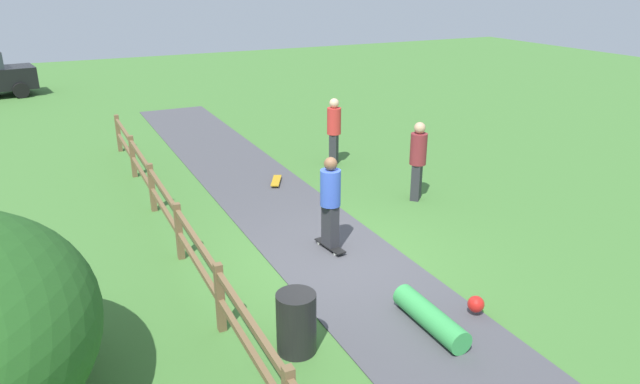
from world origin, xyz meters
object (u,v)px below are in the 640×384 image
object	(u,v)px
skateboard_loose	(276,181)
bystander_maroon	(418,157)
trash_bin	(296,323)
bystander_red	(334,128)
skater_fallen	(434,316)
skater_riding	(330,199)

from	to	relation	value
skateboard_loose	bystander_maroon	distance (m)	3.63
trash_bin	bystander_maroon	xyz separation A→B (m)	(4.86, 4.11, 0.58)
bystander_maroon	bystander_red	distance (m)	3.27
skater_fallen	bystander_red	size ratio (longest dim) A/B	0.80
skater_fallen	bystander_red	bearing A→B (deg)	73.46
trash_bin	bystander_red	world-z (taller)	bystander_red
trash_bin	skater_riding	xyz separation A→B (m)	(1.85, 2.61, 0.60)
trash_bin	skater_fallen	distance (m)	2.12
skateboard_loose	bystander_maroon	xyz separation A→B (m)	(2.56, -2.40, 0.94)
trash_bin	bystander_maroon	distance (m)	6.40
skater_riding	bystander_red	distance (m)	5.36
skater_riding	skateboard_loose	world-z (taller)	skater_riding
skater_riding	bystander_red	xyz separation A→B (m)	(2.51, 4.73, -0.03)
skateboard_loose	bystander_maroon	size ratio (longest dim) A/B	0.43
skater_fallen	trash_bin	bearing A→B (deg)	169.16
skater_fallen	skateboard_loose	size ratio (longest dim) A/B	1.84
bystander_maroon	bystander_red	world-z (taller)	bystander_maroon
skateboard_loose	bystander_maroon	world-z (taller)	bystander_maroon
skater_riding	skater_fallen	world-z (taller)	skater_riding
bystander_maroon	bystander_red	bearing A→B (deg)	98.82
skateboard_loose	bystander_red	xyz separation A→B (m)	(2.05, 0.83, 0.94)
skater_riding	bystander_maroon	bearing A→B (deg)	26.50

